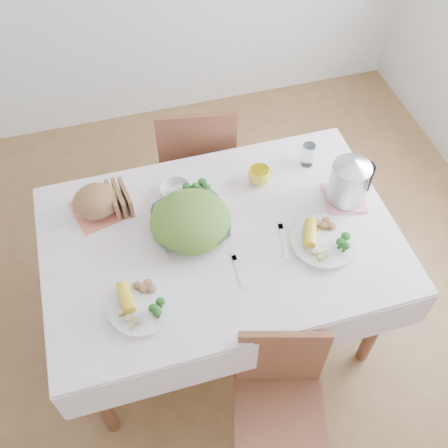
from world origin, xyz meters
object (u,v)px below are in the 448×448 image
object	(u,v)px
dining_table	(221,285)
salad_bowl	(191,225)
chair_far	(197,157)
yellow_mug	(259,175)
chair_near	(281,411)
dinner_plate_right	(324,242)
electric_kettle	(349,181)
dinner_plate_left	(142,306)

from	to	relation	value
dining_table	salad_bowl	xyz separation A→B (m)	(-0.11, 0.07, 0.43)
chair_far	yellow_mug	size ratio (longest dim) A/B	9.13
yellow_mug	dining_table	bearing A→B (deg)	-134.56
chair_far	dining_table	bearing A→B (deg)	94.14
chair_far	yellow_mug	distance (m)	0.65
chair_near	dinner_plate_right	bearing A→B (deg)	72.30
chair_near	electric_kettle	distance (m)	1.00
electric_kettle	yellow_mug	bearing A→B (deg)	151.11
yellow_mug	electric_kettle	xyz separation A→B (m)	(0.33, -0.21, 0.08)
salad_bowl	yellow_mug	xyz separation A→B (m)	(0.37, 0.19, 0.00)
chair_near	salad_bowl	world-z (taller)	chair_near
yellow_mug	dinner_plate_right	bearing A→B (deg)	-69.77
dining_table	chair_near	bearing A→B (deg)	-85.33
salad_bowl	dinner_plate_left	distance (m)	0.41
dining_table	electric_kettle	distance (m)	0.78
dinner_plate_right	electric_kettle	distance (m)	0.29
chair_near	electric_kettle	world-z (taller)	electric_kettle
salad_bowl	dinner_plate_left	world-z (taller)	salad_bowl
chair_near	yellow_mug	xyz separation A→B (m)	(0.20, 0.94, 0.34)
chair_near	electric_kettle	xyz separation A→B (m)	(0.53, 0.73, 0.42)
dinner_plate_left	electric_kettle	xyz separation A→B (m)	(0.97, 0.29, 0.11)
dining_table	salad_bowl	world-z (taller)	salad_bowl
salad_bowl	chair_near	bearing A→B (deg)	-77.37
yellow_mug	chair_near	bearing A→B (deg)	-102.05
dinner_plate_right	electric_kettle	bearing A→B (deg)	47.90
salad_bowl	dinner_plate_right	distance (m)	0.56
chair_far	dinner_plate_right	xyz separation A→B (m)	(0.33, -0.94, 0.31)
salad_bowl	yellow_mug	bearing A→B (deg)	27.44
chair_far	yellow_mug	world-z (taller)	chair_far
chair_near	chair_far	bearing A→B (deg)	104.97
dinner_plate_left	dinner_plate_right	world-z (taller)	same
chair_near	dinner_plate_left	size ratio (longest dim) A/B	3.03
chair_near	salad_bowl	distance (m)	0.84
yellow_mug	electric_kettle	bearing A→B (deg)	-31.73
dinner_plate_right	yellow_mug	size ratio (longest dim) A/B	2.81
dining_table	dinner_plate_right	xyz separation A→B (m)	(0.41, -0.15, 0.40)
electric_kettle	chair_near	bearing A→B (deg)	-123.32
chair_near	dinner_plate_right	world-z (taller)	chair_near
dining_table	electric_kettle	size ratio (longest dim) A/B	5.97
dinner_plate_left	electric_kettle	distance (m)	1.02
chair_near	yellow_mug	size ratio (longest dim) A/B	8.01
dining_table	yellow_mug	world-z (taller)	yellow_mug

